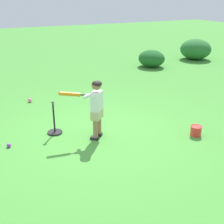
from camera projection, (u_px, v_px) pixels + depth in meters
The scene contains 8 objects.
ground_plane at pixel (99, 134), 5.66m from camera, with size 40.00×40.00×0.00m, color #479338.
child_batter at pixel (95, 104), 5.27m from camera, with size 0.40×0.76×1.08m.
play_ball_far_left at pixel (9, 145), 5.14m from camera, with size 0.07×0.07×0.07m, color purple.
play_ball_midfield at pixel (30, 100), 7.29m from camera, with size 0.10×0.10×0.10m, color pink.
batting_tee at pixel (55, 128), 5.65m from camera, with size 0.28×0.28×0.62m.
toy_bucket at pixel (196, 130), 5.56m from camera, with size 0.22×0.22×0.19m.
shrub_left_background at pixel (152, 58), 10.74m from camera, with size 0.99×0.91×0.59m, color #1E5B23.
shrub_right_background at pixel (196, 49), 11.94m from camera, with size 1.21×1.20×0.79m, color #286B2D.
Camera 1 is at (4.69, -2.07, 2.46)m, focal length 48.15 mm.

